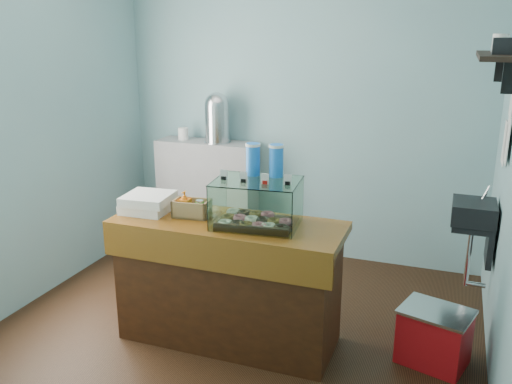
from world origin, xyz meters
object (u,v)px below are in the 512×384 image
at_px(counter, 228,281).
at_px(red_cooler, 434,336).
at_px(display_case, 258,200).
at_px(coffee_urn, 217,117).

xyz_separation_m(counter, red_cooler, (1.40, 0.20, -0.26)).
bearing_deg(display_case, coffee_urn, 116.85).
xyz_separation_m(counter, coffee_urn, (-0.77, 1.56, 0.90)).
xyz_separation_m(coffee_urn, red_cooler, (2.17, -1.36, -1.16)).
bearing_deg(coffee_urn, red_cooler, -32.06).
distance_m(counter, red_cooler, 1.44).
height_order(counter, coffee_urn, coffee_urn).
distance_m(counter, display_case, 0.64).
xyz_separation_m(display_case, red_cooler, (1.19, 0.16, -0.87)).
bearing_deg(coffee_urn, display_case, -57.34).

